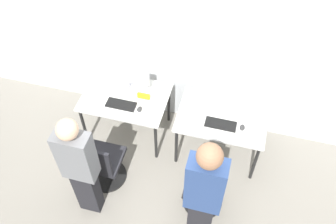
{
  "coord_description": "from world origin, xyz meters",
  "views": [
    {
      "loc": [
        0.71,
        -2.55,
        4.21
      ],
      "look_at": [
        0.0,
        0.15,
        0.85
      ],
      "focal_mm": 40.0,
      "sensor_mm": 36.0,
      "label": 1
    }
  ],
  "objects_px": {
    "keyboard_right": "(221,124)",
    "mouse_right": "(242,127)",
    "monitor_left": "(128,76)",
    "person_left": "(80,166)",
    "mouse_left": "(140,109)",
    "keyboard_left": "(121,105)",
    "monitor_right": "(226,96)",
    "office_chair_right": "(203,191)",
    "office_chair_left": "(103,165)",
    "person_right": "(204,195)"
  },
  "relations": [
    {
      "from": "keyboard_right",
      "to": "monitor_right",
      "type": "bearing_deg",
      "value": 90.0
    },
    {
      "from": "monitor_left",
      "to": "monitor_right",
      "type": "xyz_separation_m",
      "value": [
        1.24,
        -0.02,
        0.0
      ]
    },
    {
      "from": "person_left",
      "to": "monitor_right",
      "type": "xyz_separation_m",
      "value": [
        1.31,
        1.34,
        0.03
      ]
    },
    {
      "from": "mouse_left",
      "to": "person_left",
      "type": "relative_size",
      "value": 0.06
    },
    {
      "from": "person_left",
      "to": "keyboard_right",
      "type": "height_order",
      "value": "person_left"
    },
    {
      "from": "monitor_left",
      "to": "mouse_left",
      "type": "distance_m",
      "value": 0.45
    },
    {
      "from": "monitor_left",
      "to": "office_chair_right",
      "type": "distance_m",
      "value": 1.68
    },
    {
      "from": "monitor_right",
      "to": "mouse_left",
      "type": "bearing_deg",
      "value": -162.81
    },
    {
      "from": "monitor_left",
      "to": "office_chair_left",
      "type": "xyz_separation_m",
      "value": [
        -0.03,
        -0.99,
        -0.56
      ]
    },
    {
      "from": "mouse_right",
      "to": "office_chair_left",
      "type": "bearing_deg",
      "value": -155.36
    },
    {
      "from": "keyboard_left",
      "to": "person_left",
      "type": "distance_m",
      "value": 1.06
    },
    {
      "from": "monitor_right",
      "to": "person_right",
      "type": "height_order",
      "value": "person_right"
    },
    {
      "from": "person_left",
      "to": "monitor_right",
      "type": "height_order",
      "value": "person_left"
    },
    {
      "from": "keyboard_left",
      "to": "keyboard_right",
      "type": "xyz_separation_m",
      "value": [
        1.24,
        0.01,
        0.0
      ]
    },
    {
      "from": "monitor_left",
      "to": "keyboard_left",
      "type": "distance_m",
      "value": 0.37
    },
    {
      "from": "keyboard_right",
      "to": "mouse_right",
      "type": "xyz_separation_m",
      "value": [
        0.25,
        0.01,
        0.01
      ]
    },
    {
      "from": "person_left",
      "to": "monitor_right",
      "type": "distance_m",
      "value": 1.87
    },
    {
      "from": "monitor_left",
      "to": "person_right",
      "type": "relative_size",
      "value": 0.32
    },
    {
      "from": "monitor_left",
      "to": "monitor_right",
      "type": "relative_size",
      "value": 1.0
    },
    {
      "from": "keyboard_left",
      "to": "office_chair_left",
      "type": "relative_size",
      "value": 0.43
    },
    {
      "from": "monitor_right",
      "to": "mouse_right",
      "type": "height_order",
      "value": "monitor_right"
    },
    {
      "from": "mouse_left",
      "to": "mouse_right",
      "type": "xyz_separation_m",
      "value": [
        1.25,
        0.04,
        0.0
      ]
    },
    {
      "from": "person_left",
      "to": "mouse_right",
      "type": "bearing_deg",
      "value": 34.31
    },
    {
      "from": "monitor_left",
      "to": "person_left",
      "type": "relative_size",
      "value": 0.35
    },
    {
      "from": "keyboard_left",
      "to": "monitor_right",
      "type": "bearing_deg",
      "value": 13.18
    },
    {
      "from": "keyboard_right",
      "to": "office_chair_right",
      "type": "height_order",
      "value": "office_chair_right"
    },
    {
      "from": "monitor_right",
      "to": "keyboard_left",
      "type": "bearing_deg",
      "value": -166.82
    },
    {
      "from": "office_chair_left",
      "to": "person_right",
      "type": "height_order",
      "value": "person_right"
    },
    {
      "from": "monitor_right",
      "to": "office_chair_right",
      "type": "distance_m",
      "value": 1.15
    },
    {
      "from": "keyboard_left",
      "to": "monitor_right",
      "type": "distance_m",
      "value": 1.29
    },
    {
      "from": "office_chair_left",
      "to": "keyboard_right",
      "type": "height_order",
      "value": "office_chair_left"
    },
    {
      "from": "keyboard_left",
      "to": "mouse_right",
      "type": "bearing_deg",
      "value": 0.88
    },
    {
      "from": "keyboard_left",
      "to": "keyboard_right",
      "type": "relative_size",
      "value": 1.0
    },
    {
      "from": "monitor_left",
      "to": "mouse_left",
      "type": "height_order",
      "value": "monitor_left"
    },
    {
      "from": "monitor_left",
      "to": "mouse_right",
      "type": "bearing_deg",
      "value": -10.89
    },
    {
      "from": "monitor_left",
      "to": "office_chair_left",
      "type": "relative_size",
      "value": 0.64
    },
    {
      "from": "mouse_left",
      "to": "mouse_right",
      "type": "bearing_deg",
      "value": 1.86
    },
    {
      "from": "monitor_left",
      "to": "person_left",
      "type": "xyz_separation_m",
      "value": [
        -0.07,
        -1.36,
        -0.03
      ]
    },
    {
      "from": "keyboard_left",
      "to": "keyboard_right",
      "type": "distance_m",
      "value": 1.24
    },
    {
      "from": "person_right",
      "to": "keyboard_right",
      "type": "bearing_deg",
      "value": 89.74
    },
    {
      "from": "mouse_right",
      "to": "office_chair_right",
      "type": "relative_size",
      "value": 0.1
    },
    {
      "from": "office_chair_left",
      "to": "person_right",
      "type": "bearing_deg",
      "value": -17.61
    },
    {
      "from": "keyboard_right",
      "to": "mouse_right",
      "type": "height_order",
      "value": "mouse_right"
    },
    {
      "from": "office_chair_right",
      "to": "mouse_left",
      "type": "bearing_deg",
      "value": 144.08
    },
    {
      "from": "mouse_right",
      "to": "person_right",
      "type": "distance_m",
      "value": 1.16
    },
    {
      "from": "mouse_left",
      "to": "monitor_right",
      "type": "distance_m",
      "value": 1.06
    },
    {
      "from": "mouse_left",
      "to": "mouse_right",
      "type": "distance_m",
      "value": 1.25
    },
    {
      "from": "monitor_left",
      "to": "office_chair_right",
      "type": "bearing_deg",
      "value": -40.35
    },
    {
      "from": "monitor_right",
      "to": "office_chair_right",
      "type": "xyz_separation_m",
      "value": [
        -0.03,
        -1.01,
        -0.56
      ]
    },
    {
      "from": "keyboard_left",
      "to": "office_chair_right",
      "type": "bearing_deg",
      "value": -30.63
    }
  ]
}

